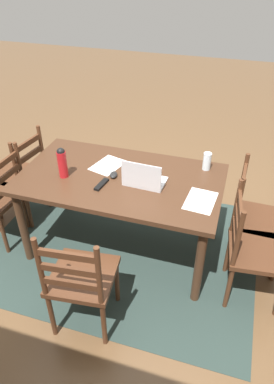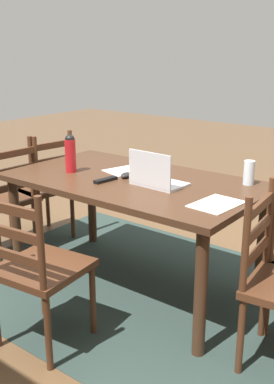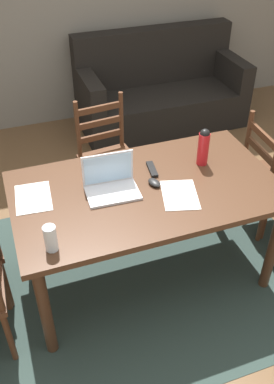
{
  "view_description": "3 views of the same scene",
  "coord_description": "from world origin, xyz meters",
  "px_view_note": "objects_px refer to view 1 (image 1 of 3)",
  "views": [
    {
      "loc": [
        -0.86,
        2.29,
        2.36
      ],
      "look_at": [
        -0.1,
        -0.13,
        0.56
      ],
      "focal_mm": 33.13,
      "sensor_mm": 36.0,
      "label": 1
    },
    {
      "loc": [
        -1.81,
        2.3,
        1.6
      ],
      "look_at": [
        0.08,
        -0.15,
        0.63
      ],
      "focal_mm": 43.43,
      "sensor_mm": 36.0,
      "label": 2
    },
    {
      "loc": [
        -0.77,
        -1.98,
        2.37
      ],
      "look_at": [
        -0.04,
        0.06,
        0.71
      ],
      "focal_mm": 39.75,
      "sensor_mm": 36.0,
      "label": 3
    }
  ],
  "objects_px": {
    "dining_table": "(121,186)",
    "drinking_glass": "(207,161)",
    "chair_left_near": "(255,219)",
    "laptop": "(144,179)",
    "tv_remote": "(102,184)",
    "chair_far_head": "(81,279)",
    "chair_right_near": "(21,176)",
    "water_bottle": "(62,162)",
    "chair_left_far": "(253,250)",
    "computer_mouse": "(114,175)"
  },
  "relations": [
    {
      "from": "dining_table",
      "to": "water_bottle",
      "type": "relative_size",
      "value": 6.4
    },
    {
      "from": "laptop",
      "to": "tv_remote",
      "type": "xyz_separation_m",
      "value": [
        0.32,
        0.11,
        -0.05
      ]
    },
    {
      "from": "dining_table",
      "to": "chair_right_near",
      "type": "xyz_separation_m",
      "value": [
        1.12,
        -0.18,
        -0.22
      ]
    },
    {
      "from": "tv_remote",
      "to": "chair_left_near",
      "type": "bearing_deg",
      "value": 23.73
    },
    {
      "from": "chair_left_near",
      "to": "drinking_glass",
      "type": "relative_size",
      "value": 6.24
    },
    {
      "from": "water_bottle",
      "to": "drinking_glass",
      "type": "bearing_deg",
      "value": -157.14
    },
    {
      "from": "chair_right_near",
      "to": "water_bottle",
      "type": "bearing_deg",
      "value": 155.35
    },
    {
      "from": "chair_left_far",
      "to": "chair_left_near",
      "type": "relative_size",
      "value": 1.0
    },
    {
      "from": "chair_left_near",
      "to": "tv_remote",
      "type": "relative_size",
      "value": 5.59
    },
    {
      "from": "chair_right_near",
      "to": "drinking_glass",
      "type": "height_order",
      "value": "chair_right_near"
    },
    {
      "from": "chair_left_far",
      "to": "tv_remote",
      "type": "xyz_separation_m",
      "value": [
        1.22,
        -0.03,
        0.32
      ]
    },
    {
      "from": "chair_left_far",
      "to": "laptop",
      "type": "distance_m",
      "value": 0.99
    },
    {
      "from": "chair_right_near",
      "to": "drinking_glass",
      "type": "xyz_separation_m",
      "value": [
        -1.78,
        -0.15,
        0.39
      ]
    },
    {
      "from": "chair_left_near",
      "to": "drinking_glass",
      "type": "distance_m",
      "value": 0.63
    },
    {
      "from": "laptop",
      "to": "computer_mouse",
      "type": "bearing_deg",
      "value": -9.35
    },
    {
      "from": "chair_right_near",
      "to": "computer_mouse",
      "type": "distance_m",
      "value": 1.13
    },
    {
      "from": "dining_table",
      "to": "chair_left_far",
      "type": "xyz_separation_m",
      "value": [
        -1.12,
        0.19,
        -0.22
      ]
    },
    {
      "from": "tv_remote",
      "to": "chair_far_head",
      "type": "bearing_deg",
      "value": -73.47
    },
    {
      "from": "chair_right_near",
      "to": "tv_remote",
      "type": "xyz_separation_m",
      "value": [
        -1.02,
        0.34,
        0.32
      ]
    },
    {
      "from": "chair_left_near",
      "to": "tv_remote",
      "type": "height_order",
      "value": "chair_left_near"
    },
    {
      "from": "chair_right_near",
      "to": "chair_left_near",
      "type": "bearing_deg",
      "value": -179.83
    },
    {
      "from": "computer_mouse",
      "to": "tv_remote",
      "type": "height_order",
      "value": "computer_mouse"
    },
    {
      "from": "computer_mouse",
      "to": "water_bottle",
      "type": "bearing_deg",
      "value": 2.97
    },
    {
      "from": "water_bottle",
      "to": "computer_mouse",
      "type": "height_order",
      "value": "water_bottle"
    },
    {
      "from": "chair_left_near",
      "to": "laptop",
      "type": "distance_m",
      "value": 1.01
    },
    {
      "from": "water_bottle",
      "to": "chair_left_near",
      "type": "bearing_deg",
      "value": -168.58
    },
    {
      "from": "dining_table",
      "to": "chair_far_head",
      "type": "height_order",
      "value": "chair_far_head"
    },
    {
      "from": "water_bottle",
      "to": "chair_left_far",
      "type": "bearing_deg",
      "value": 177.55
    },
    {
      "from": "laptop",
      "to": "tv_remote",
      "type": "bearing_deg",
      "value": 18.76
    },
    {
      "from": "chair_far_head",
      "to": "drinking_glass",
      "type": "xyz_separation_m",
      "value": [
        -0.65,
        -1.18,
        0.39
      ]
    },
    {
      "from": "dining_table",
      "to": "drinking_glass",
      "type": "xyz_separation_m",
      "value": [
        -0.65,
        -0.34,
        0.17
      ]
    },
    {
      "from": "water_bottle",
      "to": "drinking_glass",
      "type": "height_order",
      "value": "water_bottle"
    },
    {
      "from": "chair_right_near",
      "to": "water_bottle",
      "type": "xyz_separation_m",
      "value": [
        -0.68,
        0.31,
        0.45
      ]
    },
    {
      "from": "chair_left_far",
      "to": "tv_remote",
      "type": "relative_size",
      "value": 5.59
    },
    {
      "from": "chair_left_far",
      "to": "tv_remote",
      "type": "height_order",
      "value": "chair_left_far"
    },
    {
      "from": "computer_mouse",
      "to": "tv_remote",
      "type": "distance_m",
      "value": 0.16
    },
    {
      "from": "chair_left_far",
      "to": "drinking_glass",
      "type": "relative_size",
      "value": 6.24
    },
    {
      "from": "chair_right_near",
      "to": "drinking_glass",
      "type": "bearing_deg",
      "value": -175.07
    },
    {
      "from": "water_bottle",
      "to": "computer_mouse",
      "type": "relative_size",
      "value": 2.61
    },
    {
      "from": "chair_left_near",
      "to": "tv_remote",
      "type": "bearing_deg",
      "value": 15.97
    },
    {
      "from": "water_bottle",
      "to": "tv_remote",
      "type": "relative_size",
      "value": 1.53
    },
    {
      "from": "water_bottle",
      "to": "drinking_glass",
      "type": "relative_size",
      "value": 1.71
    },
    {
      "from": "dining_table",
      "to": "chair_left_near",
      "type": "bearing_deg",
      "value": -170.37
    },
    {
      "from": "water_bottle",
      "to": "laptop",
      "type": "bearing_deg",
      "value": -173.61
    },
    {
      "from": "chair_left_far",
      "to": "dining_table",
      "type": "bearing_deg",
      "value": -9.79
    },
    {
      "from": "water_bottle",
      "to": "drinking_glass",
      "type": "xyz_separation_m",
      "value": [
        -1.1,
        -0.46,
        -0.06
      ]
    },
    {
      "from": "chair_left_far",
      "to": "chair_right_near",
      "type": "relative_size",
      "value": 1.0
    },
    {
      "from": "chair_far_head",
      "to": "laptop",
      "type": "distance_m",
      "value": 0.9
    },
    {
      "from": "chair_right_near",
      "to": "chair_left_near",
      "type": "height_order",
      "value": "same"
    },
    {
      "from": "water_bottle",
      "to": "computer_mouse",
      "type": "xyz_separation_m",
      "value": [
        -0.39,
        -0.12,
        -0.12
      ]
    }
  ]
}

